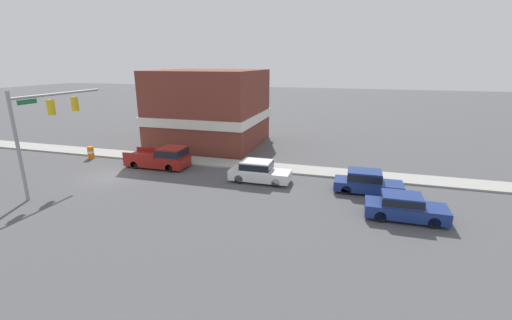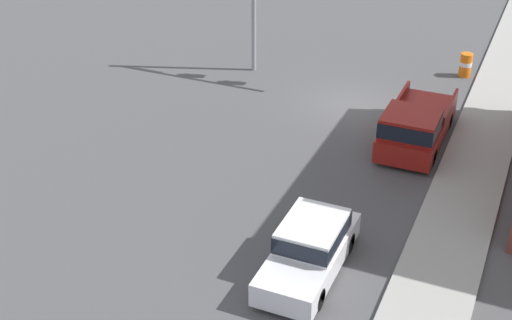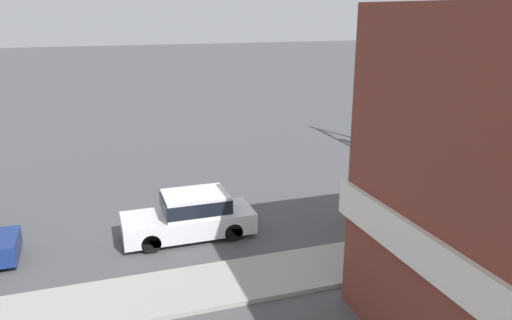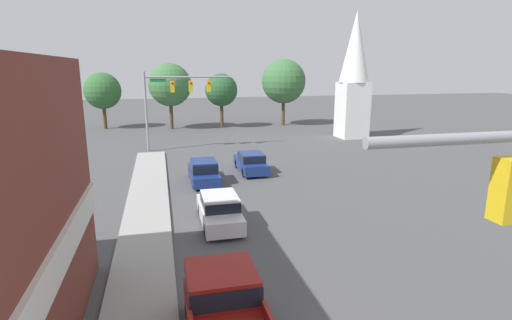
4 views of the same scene
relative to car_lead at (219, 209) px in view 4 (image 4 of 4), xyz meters
The scene contains 10 objects.
far_signal_assembly 20.14m from the car_lead, 93.41° to the left, with size 8.02×0.49×7.34m.
car_lead is the anchor object (origin of this frame).
car_oncoming 10.53m from the car_lead, 68.67° to the left, with size 1.80×4.49×1.50m.
car_second_ahead 7.79m from the car_lead, 89.45° to the left, with size 1.80×4.57×1.58m.
pickup_truck_parked 8.94m from the car_lead, 97.13° to the right, with size 2.14×5.36×1.85m.
church_steeple 29.43m from the car_lead, 50.61° to the left, with size 3.24×3.24×13.62m.
backdrop_tree_left_far 37.32m from the car_lead, 104.94° to the left, with size 4.61×4.61×7.14m.
backdrop_tree_left_mid 34.04m from the car_lead, 92.06° to the left, with size 5.38×5.38×8.28m.
backdrop_tree_center 33.83m from the car_lead, 81.03° to the left, with size 4.18×4.18×6.99m.
backdrop_tree_right_mid 36.70m from the car_lead, 67.71° to the left, with size 5.89×5.89×8.86m.
Camera 4 is at (-4.74, -6.99, 7.63)m, focal length 28.00 mm.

